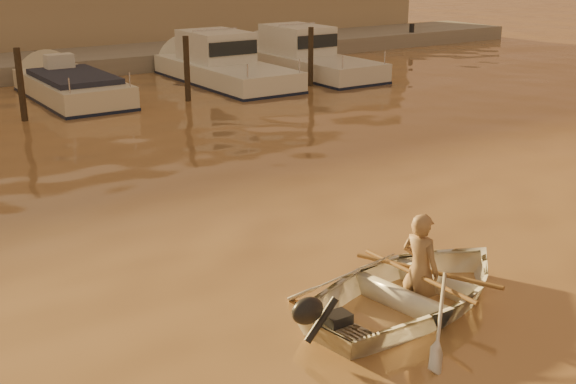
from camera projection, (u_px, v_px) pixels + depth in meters
ground_plane at (333, 322)px, 9.17m from camera, size 160.00×160.00×0.00m
dinghy at (414, 289)px, 9.53m from camera, size 3.84×3.01×0.72m
person at (420, 270)px, 9.51m from camera, size 0.46×0.62×1.57m
outboard_motor at (336, 324)px, 8.55m from camera, size 0.95×0.54×0.70m
oar_port at (427, 271)px, 9.63m from camera, size 0.81×1.98×0.13m
oar_starboard at (417, 275)px, 9.50m from camera, size 0.09×2.10×0.13m
moored_boat_3 at (72, 93)px, 22.68m from camera, size 2.21×6.32×0.95m
moored_boat_4 at (225, 65)px, 25.45m from camera, size 2.45×7.48×1.75m
moored_boat_5 at (307, 57)px, 27.33m from camera, size 2.33×7.78×1.75m
piling_2 at (21, 89)px, 19.64m from camera, size 0.18×0.18×2.20m
piling_3 at (187, 72)px, 22.28m from camera, size 0.18×0.18×2.20m
piling_4 at (311, 60)px, 24.76m from camera, size 0.18×0.18×2.20m
fender_d at (132, 104)px, 21.56m from camera, size 0.30×0.30×0.30m
fender_e at (282, 92)px, 23.47m from camera, size 0.30×0.30×0.30m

